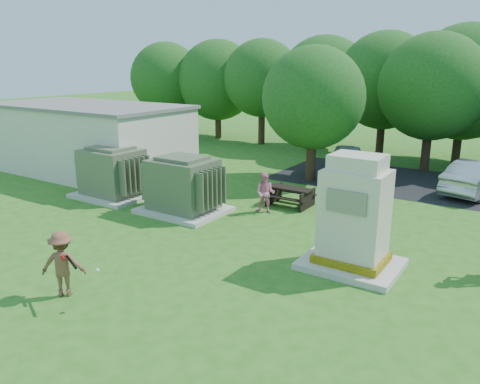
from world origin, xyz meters
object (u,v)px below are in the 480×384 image
Objects in this scene: batter at (63,264)px; person_at_picnic at (265,193)px; transformer_left at (113,173)px; car_white at (346,161)px; generator_cabinet at (354,220)px; picnic_table at (290,194)px; transformer_right at (183,186)px; car_silver_a at (479,177)px.

batter is 8.03m from person_at_picnic.
batter is at bearing -49.71° from transformer_left.
person_at_picnic is at bearing -131.60° from batter.
batter is at bearing -111.96° from car_white.
transformer_left is 0.98× the size of generator_cabinet.
picnic_table is at bearing -132.96° from batter.
car_silver_a is at bearing 44.93° from transformer_right.
picnic_table is at bearing 134.00° from generator_cabinet.
picnic_table is (6.60, 2.85, -0.53)m from transformer_left.
transformer_left is 0.70× the size of car_white.
transformer_right is at bearing -163.45° from person_at_picnic.
transformer_right is 6.68m from batter.
generator_cabinet reaches higher than batter.
transformer_right is 1.90× the size of batter.
transformer_right is 2.02× the size of person_at_picnic.
transformer_right is 4.10m from picnic_table.
transformer_left is 8.44m from batter.
person_at_picnic is 0.35× the size of car_white.
transformer_left is 7.21m from picnic_table.
batter reaches higher than picnic_table.
generator_cabinet is 2.07× the size of person_at_picnic.
batter is (1.76, -6.44, -0.18)m from transformer_right.
transformer_right is at bearing 0.00° from transformer_left.
generator_cabinet is 10.63m from car_white.
generator_cabinet is (10.56, -1.24, 0.37)m from transformer_left.
person_at_picnic is at bearing 13.93° from transformer_left.
transformer_left is 15.07m from car_silver_a.
car_silver_a is at bearing -150.52° from batter.
person_at_picnic reaches higher than picnic_table.
person_at_picnic is (-4.30, 2.80, -0.60)m from generator_cabinet.
person_at_picnic is at bearing 31.29° from transformer_right.
car_white is (0.35, 7.05, -0.01)m from person_at_picnic.
picnic_table is 0.39× the size of car_white.
transformer_left is 1.90× the size of batter.
transformer_left is 0.70× the size of car_silver_a.
picnic_table is (-3.95, 4.09, -0.90)m from generator_cabinet.
car_silver_a is at bearing -17.37° from car_white.
transformer_right is (3.70, 0.00, 0.00)m from transformer_left.
generator_cabinet is at bearing -170.38° from batter.
picnic_table is 0.39× the size of car_silver_a.
generator_cabinet is 10.06m from car_silver_a.
picnic_table is (2.90, 2.85, -0.53)m from transformer_right.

